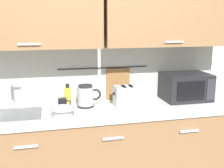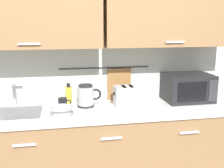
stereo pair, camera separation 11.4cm
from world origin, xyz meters
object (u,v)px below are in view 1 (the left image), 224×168
dish_soap_bottle (68,95)px  mug_near_sink (63,104)px  microwave (186,87)px  toaster (127,96)px  electric_kettle (86,96)px  mixing_bowl (63,111)px

dish_soap_bottle → mug_near_sink: (-0.06, -0.15, -0.04)m
microwave → toaster: bearing=-174.2°
dish_soap_bottle → toaster: dish_soap_bottle is taller
electric_kettle → dish_soap_bottle: electric_kettle is taller
microwave → electric_kettle: (-1.02, -0.01, -0.03)m
microwave → mixing_bowl: microwave is taller
mixing_bowl → toaster: toaster is taller
electric_kettle → toaster: 0.39m
electric_kettle → toaster: size_ratio=0.89×
toaster → mixing_bowl: bearing=-164.2°
microwave → dish_soap_bottle: size_ratio=2.35×
electric_kettle → dish_soap_bottle: 0.21m
microwave → mixing_bowl: bearing=-169.2°
mug_near_sink → microwave: bearing=0.9°
toaster → electric_kettle: bearing=171.8°
mixing_bowl → mug_near_sink: bearing=86.8°
microwave → dish_soap_bottle: bearing=173.9°
microwave → toaster: 0.64m
dish_soap_bottle → toaster: size_ratio=0.77×
electric_kettle → toaster: bearing=-8.2°
microwave → dish_soap_bottle: (-1.18, 0.13, -0.05)m
dish_soap_bottle → toaster: 0.57m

